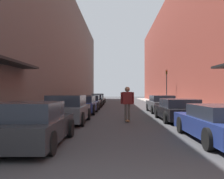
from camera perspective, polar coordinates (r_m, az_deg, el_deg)
The scene contains 16 objects.
ground at distance 24.06m, azimuth 2.18°, elevation -4.21°, with size 119.54×119.54×0.00m, color #38383A.
curb_strip_left at distance 29.81m, azimuth -7.44°, elevation -3.39°, with size 1.80×54.34×0.12m.
curb_strip_right at distance 29.95m, azimuth 11.41°, elevation -3.37°, with size 1.80×54.34×0.12m.
building_row_left at distance 30.78m, azimuth -12.84°, elevation 9.08°, with size 4.90×54.34×13.37m.
building_row_right at distance 30.99m, azimuth 16.73°, elevation 9.09°, with size 4.90×54.34×13.43m.
parked_car_left_0 at distance 7.62m, azimuth -18.23°, elevation -7.60°, with size 2.02×4.04×1.24m.
parked_car_left_1 at distance 12.55m, azimuth -10.16°, elevation -4.56°, with size 1.97×4.08×1.37m.
parked_car_left_2 at distance 17.76m, azimuth -6.77°, elevation -3.50°, with size 1.98×4.16×1.25m.
parked_car_left_3 at distance 22.75m, azimuth -5.02°, elevation -2.91°, with size 1.95×4.33×1.24m.
parked_car_left_4 at distance 27.85m, azimuth -4.00°, elevation -2.50°, with size 2.01×4.77×1.21m.
parked_car_left_5 at distance 33.61m, azimuth -3.23°, elevation -2.09°, with size 1.89×4.61×1.32m.
parked_car_right_0 at distance 8.61m, azimuth 24.03°, elevation -7.04°, with size 2.07×4.58×1.12m.
parked_car_right_1 at distance 13.79m, azimuth 14.90°, elevation -4.56°, with size 2.00×4.43×1.16m.
parked_car_right_2 at distance 19.06m, azimuth 11.19°, elevation -3.30°, with size 1.86×4.51×1.28m.
skateboarder at distance 12.87m, azimuth 3.52°, elevation -2.43°, with size 0.69×0.78×1.80m.
traffic_light at distance 27.06m, azimuth 12.36°, elevation 1.33°, with size 0.16×0.22×3.75m.
Camera 1 is at (-0.40, -2.27, 1.53)m, focal length 40.00 mm.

